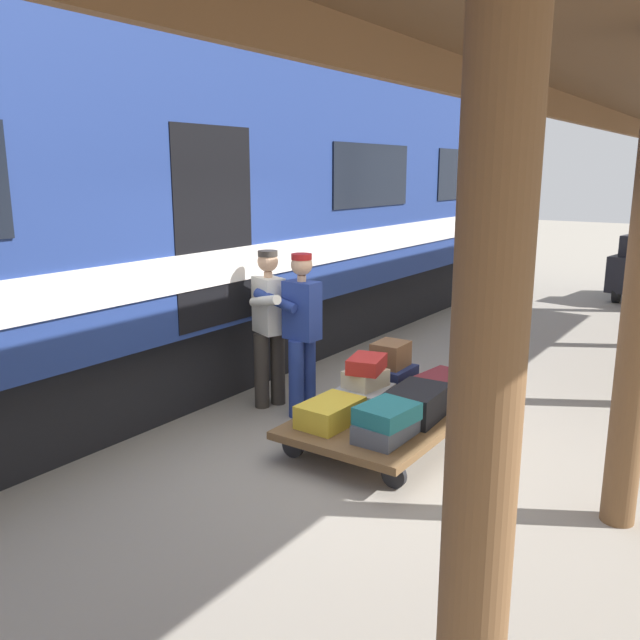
{
  "coord_description": "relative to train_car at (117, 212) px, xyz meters",
  "views": [
    {
      "loc": [
        -2.53,
        4.84,
        2.52
      ],
      "look_at": [
        0.87,
        -0.08,
        1.15
      ],
      "focal_mm": 36.75,
      "sensor_mm": 36.0,
      "label": 1
    }
  ],
  "objects": [
    {
      "name": "porter_in_overalls",
      "position": [
        -2.23,
        -0.45,
        -1.14
      ],
      "size": [
        0.68,
        0.44,
        1.7
      ],
      "color": "navy",
      "rests_on": "ground_plane"
    },
    {
      "name": "suitcase_cream_canvas",
      "position": [
        -3.04,
        -0.41,
        -1.52
      ],
      "size": [
        0.36,
        0.43,
        0.16
      ],
      "primitive_type": "cube",
      "rotation": [
        0.0,
        0.0,
        -0.15
      ],
      "color": "beige",
      "rests_on": "suitcase_gray_aluminum"
    },
    {
      "name": "suitcase_navy_fabric",
      "position": [
        -3.04,
        -0.96,
        -1.66
      ],
      "size": [
        0.38,
        0.47,
        0.24
      ],
      "primitive_type": "cube",
      "rotation": [
        0.0,
        0.0,
        -0.01
      ],
      "color": "navy",
      "rests_on": "luggage_cart"
    },
    {
      "name": "suitcase_red_plastic",
      "position": [
        -3.06,
        -0.39,
        -1.36
      ],
      "size": [
        0.4,
        0.48,
        0.14
      ],
      "primitive_type": "cube",
      "rotation": [
        0.0,
        0.0,
        0.25
      ],
      "color": "#AD231E",
      "rests_on": "suitcase_cream_canvas"
    },
    {
      "name": "suitcase_gray_aluminum",
      "position": [
        -3.04,
        -0.38,
        -1.69
      ],
      "size": [
        0.51,
        0.57,
        0.18
      ],
      "primitive_type": "cube",
      "rotation": [
        0.0,
        0.0,
        0.1
      ],
      "color": "#9EA0A5",
      "rests_on": "luggage_cart"
    },
    {
      "name": "suitcase_slate_roller",
      "position": [
        -3.62,
        0.21,
        -1.7
      ],
      "size": [
        0.37,
        0.6,
        0.16
      ],
      "primitive_type": "cube",
      "rotation": [
        0.0,
        0.0,
        -0.01
      ],
      "color": "#4C515B",
      "rests_on": "luggage_cart"
    },
    {
      "name": "train_car",
      "position": [
        0.0,
        0.0,
        0.0
      ],
      "size": [
        3.03,
        17.81,
        4.0
      ],
      "color": "navy",
      "rests_on": "ground_plane"
    },
    {
      "name": "suitcase_brown_leather",
      "position": [
        -3.0,
        -0.97,
        -1.41
      ],
      "size": [
        0.32,
        0.38,
        0.26
      ],
      "primitive_type": "cube",
      "rotation": [
        0.0,
        0.0,
        0.03
      ],
      "color": "brown",
      "rests_on": "suitcase_navy_fabric"
    },
    {
      "name": "suitcase_black_hardshell",
      "position": [
        -3.62,
        -0.38,
        -1.64
      ],
      "size": [
        0.47,
        0.65,
        0.28
      ],
      "primitive_type": "cube",
      "rotation": [
        0.0,
        0.0,
        0.05
      ],
      "color": "black",
      "rests_on": "luggage_cart"
    },
    {
      "name": "suitcase_teal_softside",
      "position": [
        -3.64,
        0.25,
        -1.54
      ],
      "size": [
        0.44,
        0.53,
        0.15
      ],
      "primitive_type": "cube",
      "rotation": [
        0.0,
        0.0,
        -0.11
      ],
      "color": "#1E666B",
      "rests_on": "suitcase_slate_roller"
    },
    {
      "name": "suitcase_yellow_case",
      "position": [
        -3.04,
        0.21,
        -1.67
      ],
      "size": [
        0.41,
        0.62,
        0.21
      ],
      "primitive_type": "cube",
      "rotation": [
        0.0,
        0.0,
        -0.04
      ],
      "color": "gold",
      "rests_on": "luggage_cart"
    },
    {
      "name": "luggage_cart",
      "position": [
        -3.33,
        -0.38,
        -1.82
      ],
      "size": [
        1.28,
        2.13,
        0.28
      ],
      "color": "brown",
      "rests_on": "ground_plane"
    },
    {
      "name": "suitcase_maroon_trunk",
      "position": [
        -3.62,
        -0.96,
        -1.65
      ],
      "size": [
        0.5,
        0.61,
        0.25
      ],
      "primitive_type": "cube",
      "rotation": [
        0.0,
        0.0,
        -0.12
      ],
      "color": "maroon",
      "rests_on": "luggage_cart"
    },
    {
      "name": "porter_by_door",
      "position": [
        -1.82,
        -0.45,
        -1.14
      ],
      "size": [
        0.74,
        0.59,
        1.7
      ],
      "color": "#332D28",
      "rests_on": "ground_plane"
    },
    {
      "name": "ground_plane",
      "position": [
        -3.6,
        -0.0,
        -2.06
      ],
      "size": [
        60.0,
        60.0,
        0.0
      ],
      "primitive_type": "plane",
      "color": "gray"
    }
  ]
}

